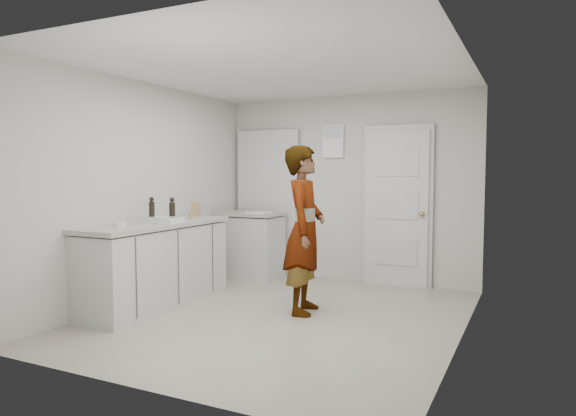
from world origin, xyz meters
The scene contains 12 objects.
ground centered at (0.00, 0.00, 0.00)m, with size 4.00×4.00×0.00m, color #A29788.
room_shell centered at (-0.17, 1.95, 1.02)m, with size 4.00×4.00×4.00m.
main_counter centered at (-1.45, -0.20, 0.43)m, with size 0.64×1.96×0.93m.
side_counter centered at (-1.25, 1.55, 0.43)m, with size 0.84×0.61×0.93m.
person centered at (0.14, 0.26, 0.88)m, with size 0.64×0.42×1.75m, color silver.
cake_mix_box centered at (-1.54, 0.67, 1.01)m, with size 0.11×0.05×0.18m, color #A07F50.
spice_jar centered at (-1.36, 0.33, 0.96)m, with size 0.05×0.05×0.08m, color #A1815C.
oil_cruet_a centered at (-1.41, 0.04, 1.05)m, with size 0.07×0.07×0.27m.
oil_cruet_b centered at (-1.50, -0.20, 1.06)m, with size 0.06×0.06×0.28m.
baking_dish centered at (-1.33, -0.20, 0.95)m, with size 0.36×0.25×0.06m.
egg_bowl centered at (-1.48, -0.71, 0.95)m, with size 0.13×0.13×0.05m.
papers centered at (-1.10, 1.50, 0.93)m, with size 0.25×0.32×0.01m, color white.
Camera 1 is at (2.31, -4.61, 1.48)m, focal length 32.00 mm.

